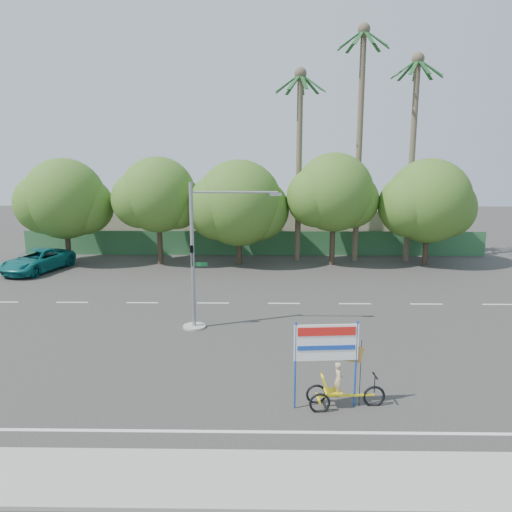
{
  "coord_description": "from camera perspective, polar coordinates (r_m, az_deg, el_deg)",
  "views": [
    {
      "loc": [
        0.87,
        -18.94,
        8.34
      ],
      "look_at": [
        0.49,
        4.29,
        3.5
      ],
      "focal_mm": 35.0,
      "sensor_mm": 36.0,
      "label": 1
    }
  ],
  "objects": [
    {
      "name": "traffic_signal",
      "position": [
        23.76,
        -6.51,
        -1.5
      ],
      "size": [
        4.72,
        1.1,
        7.0
      ],
      "color": "gray",
      "rests_on": "ground"
    },
    {
      "name": "fence",
      "position": [
        41.11,
        -0.29,
        1.48
      ],
      "size": [
        38.0,
        0.08,
        2.0
      ],
      "primitive_type": "cube",
      "color": "#336B3D",
      "rests_on": "ground"
    },
    {
      "name": "ground",
      "position": [
        20.71,
        -1.58,
        -11.98
      ],
      "size": [
        120.0,
        120.0,
        0.0
      ],
      "primitive_type": "plane",
      "color": "#33302D",
      "rests_on": "ground"
    },
    {
      "name": "sidewalk_near",
      "position": [
        14.15,
        -3.03,
        -24.06
      ],
      "size": [
        50.0,
        2.4,
        0.12
      ],
      "primitive_type": "cube",
      "color": "gray",
      "rests_on": "ground"
    },
    {
      "name": "tree_far_right",
      "position": [
        39.04,
        19.05,
        5.69
      ],
      "size": [
        7.38,
        6.2,
        7.94
      ],
      "color": "#473828",
      "rests_on": "ground"
    },
    {
      "name": "pickup_truck",
      "position": [
        38.73,
        -23.71,
        -0.48
      ],
      "size": [
        4.16,
        6.2,
        1.58
      ],
      "primitive_type": "imported",
      "rotation": [
        0.0,
        0.0,
        -0.3
      ],
      "color": "#0F696A",
      "rests_on": "ground"
    },
    {
      "name": "tree_left",
      "position": [
        37.92,
        -11.19,
        6.58
      ],
      "size": [
        6.66,
        5.6,
        8.07
      ],
      "color": "#473828",
      "rests_on": "ground"
    },
    {
      "name": "building_right",
      "position": [
        45.97,
        9.87,
        3.41
      ],
      "size": [
        14.0,
        8.0,
        3.6
      ],
      "primitive_type": "cube",
      "color": "#BEB297",
      "rests_on": "ground"
    },
    {
      "name": "palm_mid",
      "position": [
        40.04,
        17.52,
        12.75
      ],
      "size": [
        3.73,
        3.79,
        15.45
      ],
      "color": "#70604C",
      "rests_on": "ground"
    },
    {
      "name": "palm_tall",
      "position": [
        39.16,
        11.82,
        14.63
      ],
      "size": [
        3.73,
        3.79,
        17.45
      ],
      "color": "#70604C",
      "rests_on": "ground"
    },
    {
      "name": "tree_right",
      "position": [
        37.42,
        8.8,
        6.87
      ],
      "size": [
        6.9,
        5.8,
        8.36
      ],
      "color": "#473828",
      "rests_on": "ground"
    },
    {
      "name": "palm_short",
      "position": [
        38.54,
        4.97,
        12.5
      ],
      "size": [
        3.73,
        3.79,
        14.45
      ],
      "color": "#70604C",
      "rests_on": "ground"
    },
    {
      "name": "tree_far_left",
      "position": [
        40.0,
        -21.08,
        5.85
      ],
      "size": [
        7.14,
        6.0,
        7.96
      ],
      "color": "#473828",
      "rests_on": "ground"
    },
    {
      "name": "building_left",
      "position": [
        46.67,
        -12.57,
        3.67
      ],
      "size": [
        12.0,
        8.0,
        4.0
      ],
      "primitive_type": "cube",
      "color": "#BEB297",
      "rests_on": "ground"
    },
    {
      "name": "tree_center",
      "position": [
        37.2,
        -2.04,
        5.78
      ],
      "size": [
        7.62,
        6.4,
        7.85
      ],
      "color": "#473828",
      "rests_on": "ground"
    },
    {
      "name": "trike_billboard",
      "position": [
        17.05,
        8.93,
        -13.03
      ],
      "size": [
        3.11,
        0.78,
        3.05
      ],
      "rotation": [
        0.0,
        0.0,
        0.08
      ],
      "color": "black",
      "rests_on": "ground"
    }
  ]
}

